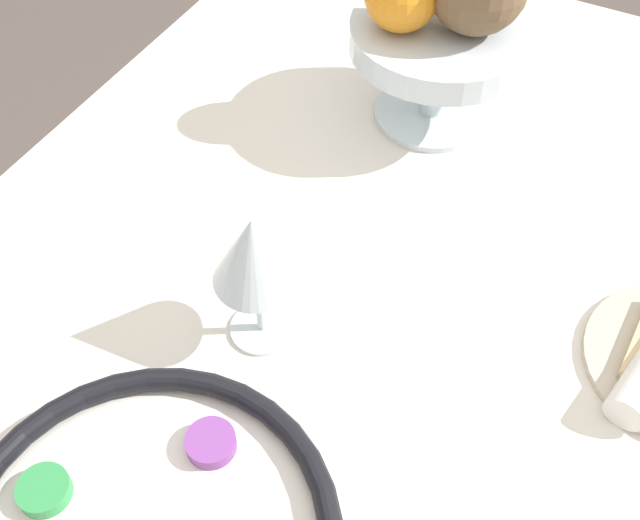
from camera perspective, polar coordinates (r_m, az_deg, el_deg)
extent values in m
cube|color=silver|center=(1.03, 3.48, -18.45)|extent=(1.34, 0.96, 0.74)
cylinder|color=#844299|center=(0.64, -8.32, -13.63)|extent=(0.04, 0.04, 0.01)
cylinder|color=#33934C|center=(0.65, -20.27, -16.13)|extent=(0.04, 0.04, 0.01)
cylinder|color=silver|center=(0.71, -4.43, -5.20)|extent=(0.06, 0.06, 0.00)
cylinder|color=silver|center=(0.68, -4.63, -3.32)|extent=(0.01, 0.01, 0.07)
cone|color=silver|center=(0.62, -5.05, 0.75)|extent=(0.08, 0.08, 0.07)
cylinder|color=silver|center=(0.93, 8.43, 11.04)|extent=(0.14, 0.14, 0.01)
cylinder|color=silver|center=(0.90, 8.78, 13.37)|extent=(0.03, 0.03, 0.09)
cylinder|color=silver|center=(0.86, 9.25, 16.44)|extent=(0.20, 0.20, 0.03)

